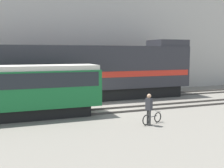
{
  "coord_description": "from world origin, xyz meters",
  "views": [
    {
      "loc": [
        -7.26,
        -19.14,
        4.1
      ],
      "look_at": [
        0.09,
        -0.17,
        1.8
      ],
      "focal_mm": 45.0,
      "sensor_mm": 36.0,
      "label": 1
    }
  ],
  "objects": [
    {
      "name": "building_backdrop",
      "position": [
        0.0,
        11.42,
        6.56
      ],
      "size": [
        41.19,
        6.0,
        13.12
      ],
      "color": "#B7B2A8",
      "rests_on": "ground"
    },
    {
      "name": "bicycle",
      "position": [
        0.61,
        -5.22,
        0.31
      ],
      "size": [
        1.54,
        0.69,
        0.67
      ],
      "color": "black",
      "rests_on": "ground"
    },
    {
      "name": "streetcar",
      "position": [
        -6.99,
        -1.17,
        1.89
      ],
      "size": [
        11.05,
        2.54,
        3.3
      ],
      "color": "black",
      "rests_on": "ground"
    },
    {
      "name": "track_near",
      "position": [
        0.0,
        -1.17,
        0.07
      ],
      "size": [
        60.0,
        1.5,
        0.14
      ],
      "color": "#47423D",
      "rests_on": "ground"
    },
    {
      "name": "ground_plane",
      "position": [
        0.0,
        0.0,
        0.0
      ],
      "size": [
        120.0,
        120.0,
        0.0
      ],
      "primitive_type": "plane",
      "color": "slate"
    },
    {
      "name": "person",
      "position": [
        0.24,
        -5.51,
        1.11
      ],
      "size": [
        0.33,
        0.41,
        1.8
      ],
      "color": "#333333",
      "rests_on": "ground"
    },
    {
      "name": "freight_locomotive",
      "position": [
        -0.33,
        3.89,
        2.45
      ],
      "size": [
        18.47,
        3.04,
        5.25
      ],
      "color": "black",
      "rests_on": "ground"
    },
    {
      "name": "track_far",
      "position": [
        0.0,
        3.89,
        0.07
      ],
      "size": [
        60.0,
        1.51,
        0.14
      ],
      "color": "#47423D",
      "rests_on": "ground"
    }
  ]
}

